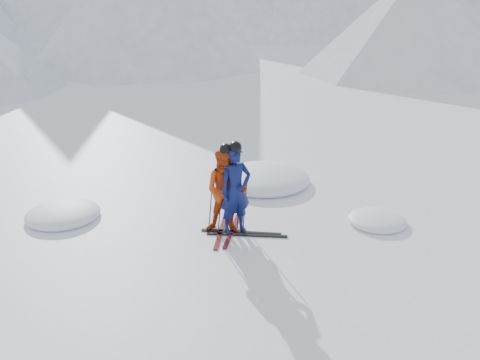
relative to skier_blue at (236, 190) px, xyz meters
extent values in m
plane|color=white|center=(1.68, -0.31, -0.95)|extent=(160.00, 160.00, 0.00)
cone|color=#B2BCD1|center=(13.68, 19.69, 2.30)|extent=(14.00, 14.00, 6.50)
imported|color=#0C144A|center=(0.00, 0.00, 0.00)|extent=(0.81, 0.67, 1.90)
imported|color=#B1360E|center=(-0.19, 0.05, -0.03)|extent=(1.05, 0.92, 1.84)
cylinder|color=black|center=(-0.30, 0.15, -0.32)|extent=(0.13, 0.09, 1.26)
cylinder|color=black|center=(0.25, 0.25, -0.32)|extent=(0.13, 0.07, 1.26)
cylinder|color=black|center=(-0.49, 0.30, -0.33)|extent=(0.12, 0.10, 1.22)
cylinder|color=black|center=(0.11, 0.20, -0.33)|extent=(0.12, 0.09, 1.22)
cube|color=black|center=(-0.31, 0.05, -0.93)|extent=(0.50, 1.67, 0.03)
cube|color=black|center=(-0.07, 0.05, -0.93)|extent=(0.62, 1.64, 0.03)
cube|color=black|center=(0.10, -0.07, -0.93)|extent=(1.66, 0.54, 0.03)
cube|color=black|center=(0.20, -0.22, -0.93)|extent=(1.67, 0.49, 0.03)
ellipsoid|color=white|center=(-3.77, 1.29, -0.95)|extent=(1.66, 1.66, 0.37)
ellipsoid|color=white|center=(3.16, -0.04, -0.95)|extent=(1.28, 1.28, 0.28)
ellipsoid|color=white|center=(1.13, 2.77, -0.95)|extent=(2.46, 2.46, 0.54)
camera|label=1|loc=(-1.34, -9.63, 3.93)|focal=38.00mm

